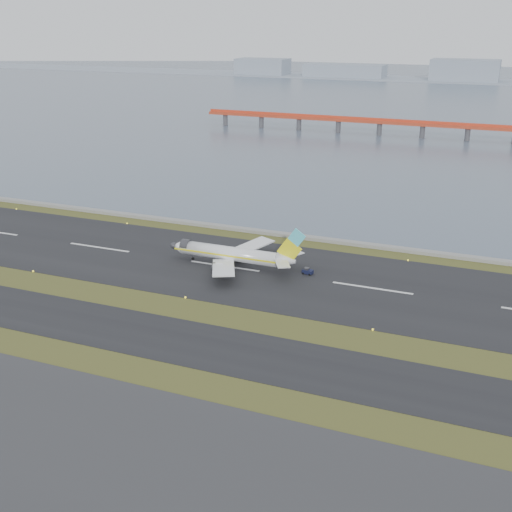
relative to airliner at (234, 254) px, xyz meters
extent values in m
plane|color=#364117|center=(-2.40, -31.03, -3.46)|extent=(1000.00, 1000.00, 0.00)
cube|color=black|center=(-2.40, -43.03, -3.41)|extent=(1000.00, 18.00, 0.10)
cube|color=black|center=(-2.40, -1.03, -3.41)|extent=(1000.00, 45.00, 0.10)
cube|color=gray|center=(-2.40, 28.97, -2.96)|extent=(1000.00, 2.50, 1.00)
cube|color=#475366|center=(-2.40, 428.97, -3.46)|extent=(1400.00, 800.00, 1.30)
cube|color=#C73F22|center=(17.60, 218.97, 4.04)|extent=(260.00, 5.00, 1.60)
cube|color=#C73F22|center=(17.60, 218.97, 5.54)|extent=(260.00, 0.40, 1.40)
cylinder|color=#4C4C51|center=(-78.40, 218.97, -0.46)|extent=(2.80, 2.80, 7.00)
cylinder|color=#4C4C51|center=(17.60, 218.97, -0.46)|extent=(2.80, 2.80, 7.00)
cube|color=#929EAD|center=(-2.40, 588.97, -3.46)|extent=(1400.00, 80.00, 1.00)
cube|color=#929EAD|center=(-222.40, 588.97, 5.54)|extent=(60.00, 35.00, 18.00)
cube|color=#929EAD|center=(-122.40, 588.97, 3.54)|extent=(90.00, 35.00, 14.00)
cube|color=#929EAD|center=(7.60, 588.97, 7.54)|extent=(70.00, 35.00, 22.00)
cylinder|color=white|center=(-1.50, 0.00, 0.04)|extent=(28.00, 3.80, 3.80)
cone|color=white|center=(-17.10, 0.00, 0.04)|extent=(3.20, 3.80, 3.80)
cone|color=white|center=(14.70, 0.00, 0.34)|extent=(5.00, 3.80, 3.80)
cube|color=#FFF41A|center=(-1.50, -1.92, 0.04)|extent=(31.00, 0.06, 0.45)
cube|color=#FFF41A|center=(-1.50, 1.92, 0.04)|extent=(31.00, 0.06, 0.45)
cube|color=white|center=(0.70, -8.50, -0.66)|extent=(11.31, 15.89, 1.66)
cube|color=white|center=(0.70, 8.50, -0.66)|extent=(11.31, 15.89, 1.66)
cylinder|color=#353539|center=(-1.00, -6.00, -1.86)|extent=(4.20, 2.10, 2.10)
cylinder|color=#353539|center=(-1.00, 6.00, -1.86)|extent=(4.20, 2.10, 2.10)
cube|color=#FFF41A|center=(15.50, 0.00, 3.24)|extent=(6.80, 0.35, 6.85)
cube|color=#54D8EE|center=(17.40, 0.00, 6.94)|extent=(4.85, 0.37, 4.90)
cube|color=white|center=(15.00, -3.80, 0.84)|extent=(5.64, 6.80, 0.22)
cube|color=white|center=(15.00, 3.80, 0.84)|extent=(5.64, 6.80, 0.22)
cylinder|color=black|center=(-12.50, 0.00, -3.01)|extent=(0.80, 0.28, 0.80)
cylinder|color=black|center=(0.00, -2.80, -2.91)|extent=(1.00, 0.38, 1.00)
cylinder|color=black|center=(0.00, 2.80, -2.91)|extent=(1.00, 0.38, 1.00)
cube|color=#121632|center=(19.97, 1.88, -2.69)|extent=(2.96, 1.98, 1.03)
cube|color=#353539|center=(19.63, 1.94, -2.00)|extent=(1.40, 1.47, 0.60)
cylinder|color=black|center=(18.93, 1.37, -3.16)|extent=(0.64, 0.35, 0.60)
cylinder|color=black|center=(19.16, 2.72, -3.16)|extent=(0.64, 0.35, 0.60)
cylinder|color=black|center=(20.78, 1.05, -3.16)|extent=(0.64, 0.35, 0.60)
cylinder|color=black|center=(21.02, 2.40, -3.16)|extent=(0.64, 0.35, 0.60)
camera|label=1|loc=(65.27, -146.60, 59.09)|focal=45.00mm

